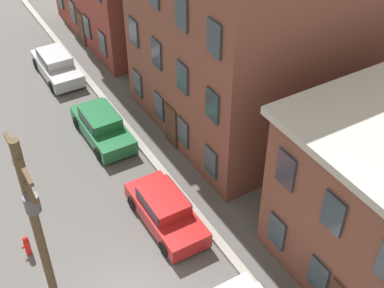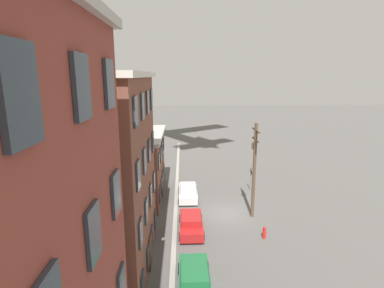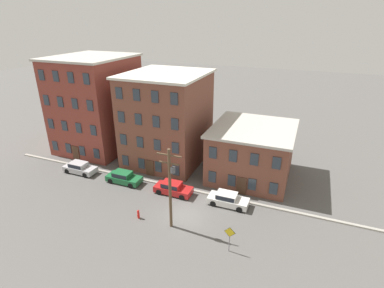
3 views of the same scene
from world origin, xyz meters
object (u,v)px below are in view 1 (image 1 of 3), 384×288
object	(u,v)px
fire_hydrant	(27,245)
utility_pole	(39,235)
car_silver	(56,64)
car_green	(102,125)
car_red	(165,209)

from	to	relation	value
fire_hydrant	utility_pole	bearing A→B (deg)	1.29
utility_pole	fire_hydrant	size ratio (longest dim) A/B	8.65
car_silver	car_green	bearing A→B (deg)	-0.15
fire_hydrant	car_green	bearing A→B (deg)	134.50
car_green	car_silver	bearing A→B (deg)	179.85
car_silver	fire_hydrant	world-z (taller)	car_silver
car_silver	car_green	distance (m)	6.82
car_green	utility_pole	xyz separation A→B (m)	(9.14, -5.45, 3.93)
car_red	fire_hydrant	bearing A→B (deg)	-102.98
car_silver	fire_hydrant	bearing A→B (deg)	-24.37
car_silver	car_green	xyz separation A→B (m)	(6.82, -0.02, 0.00)
utility_pole	fire_hydrant	xyz separation A→B (m)	(-3.70, -0.08, -4.20)
car_red	fire_hydrant	size ratio (longest dim) A/B	4.58
car_green	utility_pole	size ratio (longest dim) A/B	0.53
car_green	fire_hydrant	size ratio (longest dim) A/B	4.58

